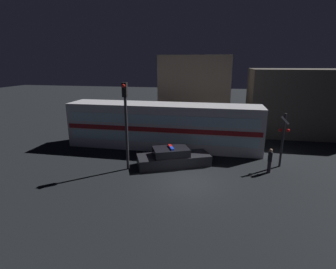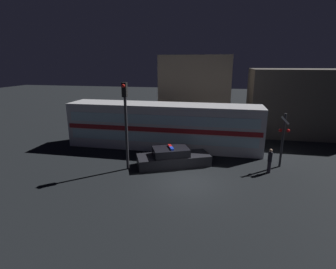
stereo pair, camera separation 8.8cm
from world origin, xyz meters
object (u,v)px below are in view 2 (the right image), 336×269
(train, at_px, (163,126))
(pedestrian, at_px, (270,161))
(crossing_signal_near, at_px, (283,138))
(traffic_light_corner, at_px, (126,118))
(police_car, at_px, (173,158))

(train, bearing_deg, pedestrian, -26.54)
(pedestrian, bearing_deg, crossing_signal_near, 53.31)
(train, distance_m, traffic_light_corner, 5.58)
(police_car, bearing_deg, traffic_light_corner, -179.99)
(pedestrian, distance_m, crossing_signal_near, 1.95)
(crossing_signal_near, bearing_deg, train, 162.87)
(traffic_light_corner, bearing_deg, pedestrian, 7.59)
(train, height_order, traffic_light_corner, traffic_light_corner)
(police_car, relative_size, traffic_light_corner, 0.92)
(crossing_signal_near, xyz_separation_m, traffic_light_corner, (-10.10, -2.45, 1.46))
(pedestrian, bearing_deg, train, 153.46)
(pedestrian, relative_size, crossing_signal_near, 0.44)
(police_car, xyz_separation_m, crossing_signal_near, (7.25, 1.18, 1.52))
(police_car, bearing_deg, train, 87.58)
(traffic_light_corner, bearing_deg, train, 75.75)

